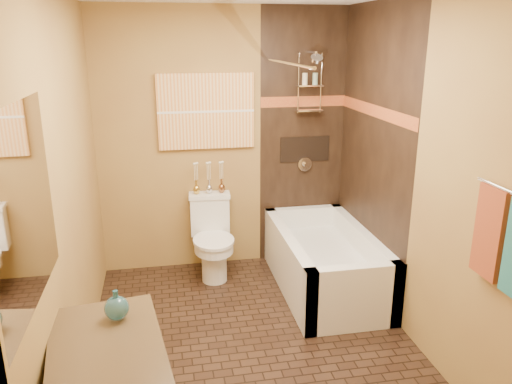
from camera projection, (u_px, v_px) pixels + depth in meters
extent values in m
plane|color=black|center=(253.00, 344.00, 3.75)|extent=(3.00, 3.00, 0.00)
cube|color=#A3843F|center=(67.00, 195.00, 3.16)|extent=(0.02, 3.00, 2.50)
cube|color=#A3843F|center=(416.00, 176.00, 3.60)|extent=(0.02, 3.00, 2.50)
cube|color=#A3843F|center=(224.00, 142.00, 4.79)|extent=(2.40, 0.02, 2.50)
cube|color=#A3843F|center=(323.00, 290.00, 1.97)|extent=(2.40, 0.02, 2.50)
cube|color=black|center=(302.00, 139.00, 4.92)|extent=(0.85, 0.01, 2.50)
cube|color=black|center=(372.00, 154.00, 4.30)|extent=(0.01, 1.50, 2.50)
cube|color=maroon|center=(304.00, 101.00, 4.80)|extent=(0.85, 0.01, 0.10)
cube|color=maroon|center=(374.00, 111.00, 4.19)|extent=(0.01, 1.50, 0.10)
cube|color=black|center=(305.00, 149.00, 4.94)|extent=(0.50, 0.01, 0.25)
cylinder|color=silver|center=(312.00, 52.00, 4.55)|extent=(0.02, 0.26, 0.02)
cylinder|color=silver|center=(317.00, 59.00, 4.42)|extent=(0.11, 0.11, 0.09)
cylinder|color=silver|center=(305.00, 164.00, 4.97)|extent=(0.14, 0.02, 0.14)
cylinder|color=silver|center=(285.00, 63.00, 3.93)|extent=(0.03, 1.55, 0.03)
cylinder|color=silver|center=(512.00, 193.00, 2.54)|extent=(0.02, 0.55, 0.02)
cube|color=maroon|center=(490.00, 232.00, 2.75)|extent=(0.05, 0.22, 0.52)
cube|color=orange|center=(206.00, 111.00, 4.64)|extent=(0.90, 0.04, 0.70)
cube|color=white|center=(26.00, 209.00, 2.15)|extent=(0.01, 1.00, 0.90)
cube|color=white|center=(353.00, 299.00, 3.86)|extent=(0.80, 0.10, 0.55)
cube|color=white|center=(303.00, 232.00, 5.17)|extent=(0.80, 0.10, 0.55)
cube|color=white|center=(287.00, 264.00, 4.45)|extent=(0.10, 1.50, 0.55)
cube|color=white|center=(361.00, 258.00, 4.58)|extent=(0.10, 1.50, 0.55)
cube|color=white|center=(324.00, 271.00, 4.55)|extent=(0.64, 1.34, 0.35)
cube|color=white|center=(210.00, 215.00, 4.86)|extent=(0.38, 0.19, 0.37)
cube|color=white|center=(209.00, 195.00, 4.80)|extent=(0.40, 0.21, 0.04)
cylinder|color=white|center=(214.00, 262.00, 4.69)|extent=(0.24, 0.24, 0.37)
cylinder|color=white|center=(214.00, 246.00, 4.64)|extent=(0.36, 0.36, 0.10)
cylinder|color=white|center=(214.00, 240.00, 4.63)|extent=(0.38, 0.38, 0.03)
cube|color=black|center=(106.00, 348.00, 2.42)|extent=(0.66, 0.95, 0.04)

